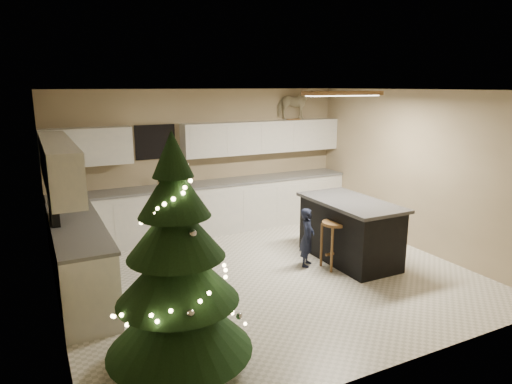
% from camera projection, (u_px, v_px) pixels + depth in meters
% --- Properties ---
extents(ground_plane, '(5.50, 5.50, 0.00)m').
position_uv_depth(ground_plane, '(267.00, 274.00, 6.57)').
color(ground_plane, silver).
extents(room_shell, '(5.52, 5.02, 2.61)m').
position_uv_depth(room_shell, '(269.00, 154.00, 6.19)').
color(room_shell, tan).
rests_on(room_shell, ground_plane).
extents(cabinetry, '(5.50, 3.20, 2.00)m').
position_uv_depth(cabinetry, '(170.00, 205.00, 7.43)').
color(cabinetry, silver).
rests_on(cabinetry, ground_plane).
extents(island, '(0.90, 1.70, 0.95)m').
position_uv_depth(island, '(350.00, 230.00, 7.03)').
color(island, black).
rests_on(island, ground_plane).
extents(bar_stool, '(0.37, 0.37, 0.71)m').
position_uv_depth(bar_stool, '(334.00, 233.00, 6.71)').
color(bar_stool, brown).
rests_on(bar_stool, ground_plane).
extents(christmas_tree, '(1.43, 1.38, 2.29)m').
position_uv_depth(christmas_tree, '(177.00, 277.00, 4.18)').
color(christmas_tree, '#3F2816').
rests_on(christmas_tree, ground_plane).
extents(toddler, '(0.38, 0.38, 0.89)m').
position_uv_depth(toddler, '(307.00, 237.00, 6.82)').
color(toddler, black).
rests_on(toddler, ground_plane).
extents(rocking_horse, '(0.73, 0.53, 0.59)m').
position_uv_depth(rocking_horse, '(294.00, 104.00, 8.87)').
color(rocking_horse, brown).
rests_on(rocking_horse, cabinetry).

